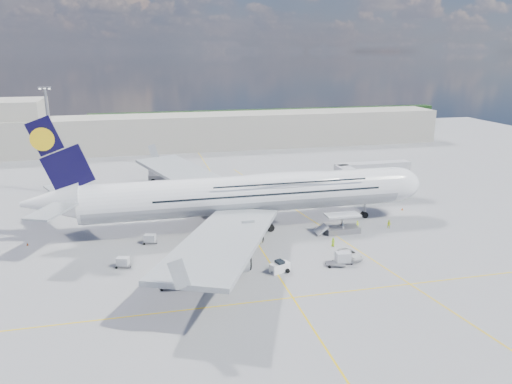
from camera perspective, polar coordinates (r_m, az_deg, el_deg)
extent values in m
plane|color=gray|center=(89.16, 0.33, -6.15)|extent=(300.00, 300.00, 0.00)
cube|color=#E2BB0B|center=(89.16, 0.33, -6.15)|extent=(0.25, 220.00, 0.01)
cube|color=#E2BB0B|center=(71.66, 4.22, -11.94)|extent=(120.00, 0.25, 0.01)
cube|color=#E2BB0B|center=(102.00, 6.66, -3.39)|extent=(14.16, 99.06, 0.01)
cylinder|color=white|center=(96.18, -1.08, -0.22)|extent=(62.00, 7.20, 7.20)
cylinder|color=#9EA0A5|center=(96.22, -1.08, -0.31)|extent=(60.76, 7.13, 7.13)
ellipsoid|color=white|center=(97.62, 3.51, 1.20)|extent=(36.00, 6.84, 3.76)
ellipsoid|color=white|center=(106.93, 15.37, 0.85)|extent=(11.52, 7.20, 7.20)
ellipsoid|color=black|center=(108.36, 16.90, 1.25)|extent=(3.84, 4.16, 1.44)
cone|color=white|center=(95.24, -22.44, -1.11)|extent=(10.00, 6.84, 6.84)
cube|color=black|center=(92.93, -21.78, 4.17)|extent=(11.02, 0.46, 14.61)
cylinder|color=yellow|center=(92.85, -23.23, 5.58)|extent=(4.00, 0.60, 4.00)
cube|color=#999EA3|center=(114.36, -7.16, 1.63)|extent=(25.49, 39.15, 3.35)
cube|color=#999EA3|center=(76.49, -3.73, -5.48)|extent=(25.49, 39.15, 3.35)
cylinder|color=#B7BABF|center=(108.44, -4.04, -0.38)|extent=(5.20, 3.50, 3.50)
cylinder|color=#B7BABF|center=(117.90, -7.04, 0.86)|extent=(5.20, 3.50, 3.50)
cylinder|color=#B7BABF|center=(85.10, -1.24, -4.94)|extent=(5.20, 3.50, 3.50)
cylinder|color=#B7BABF|center=(74.75, -2.92, -7.98)|extent=(5.20, 3.50, 3.50)
cylinder|color=gray|center=(105.48, 12.32, -1.75)|extent=(0.44, 0.44, 3.80)
cylinder|color=black|center=(105.95, 12.27, -2.55)|extent=(1.30, 0.90, 1.30)
cylinder|color=gray|center=(97.55, -1.07, -2.82)|extent=(0.56, 0.56, 3.80)
cylinder|color=black|center=(100.98, -1.45, -3.04)|extent=(1.50, 0.90, 1.50)
cube|color=#B7B7BC|center=(111.68, 10.59, 1.93)|extent=(3.00, 10.00, 2.60)
cube|color=#B7B7BC|center=(119.45, 13.14, 2.68)|extent=(18.00, 3.00, 2.60)
cylinder|color=gray|center=(116.01, 10.81, 0.63)|extent=(0.80, 0.80, 7.10)
cylinder|color=black|center=(116.84, 10.73, -0.84)|extent=(0.90, 0.80, 0.90)
cylinder|color=gray|center=(123.99, 16.36, 1.24)|extent=(1.00, 1.00, 7.10)
cube|color=gray|center=(124.78, 16.24, -0.16)|extent=(2.00, 2.00, 0.80)
cylinder|color=#B7B7BC|center=(108.33, 11.39, 1.46)|extent=(3.60, 3.60, 2.80)
cube|color=silver|center=(95.72, 9.86, -2.60)|extent=(6.50, 3.20, 0.35)
cube|color=gray|center=(96.68, 9.78, -4.26)|extent=(6.50, 3.20, 1.10)
cube|color=gray|center=(96.18, 9.82, -3.42)|extent=(0.22, 1.99, 3.00)
cylinder|color=black|center=(94.75, 8.60, -4.76)|extent=(0.70, 0.30, 0.70)
cube|color=silver|center=(95.01, 7.45, -4.24)|extent=(2.16, 2.60, 1.60)
cylinder|color=gray|center=(128.66, -22.41, 5.28)|extent=(0.70, 0.70, 25.00)
cube|color=gray|center=(127.23, -23.02, 10.90)|extent=(3.00, 0.40, 0.60)
cube|color=#B2AD9E|center=(178.54, -6.99, 6.85)|extent=(180.00, 16.00, 12.00)
cube|color=#193814|center=(230.16, 1.74, 8.44)|extent=(160.00, 6.00, 8.00)
cube|color=gray|center=(83.45, -14.95, -8.08)|extent=(2.87, 2.12, 0.15)
cylinder|color=black|center=(83.08, -15.67, -8.33)|extent=(0.38, 0.15, 0.38)
cylinder|color=black|center=(83.93, -14.24, -7.97)|extent=(0.38, 0.15, 0.38)
cube|color=silver|center=(83.19, -14.99, -7.65)|extent=(2.19, 1.82, 1.28)
cube|color=gray|center=(79.58, -7.20, -8.80)|extent=(3.24, 1.98, 0.18)
cylinder|color=black|center=(78.98, -8.05, -9.14)|extent=(0.45, 0.18, 0.45)
cylinder|color=black|center=(80.31, -6.37, -8.64)|extent=(0.45, 0.18, 0.45)
cube|color=gray|center=(74.99, -9.82, -10.52)|extent=(3.20, 1.92, 0.18)
cylinder|color=black|center=(74.46, -10.73, -10.89)|extent=(0.45, 0.18, 0.45)
cylinder|color=black|center=(75.66, -8.91, -10.34)|extent=(0.45, 0.18, 0.45)
cube|color=gray|center=(92.10, -12.01, -5.58)|extent=(2.95, 2.13, 0.16)
cylinder|color=black|center=(91.64, -12.66, -5.80)|extent=(0.39, 0.16, 0.39)
cylinder|color=black|center=(92.65, -11.36, -5.48)|extent=(0.39, 0.16, 0.39)
cube|color=silver|center=(91.85, -12.03, -5.16)|extent=(2.25, 1.84, 1.33)
cube|color=gray|center=(82.02, 9.07, -8.10)|extent=(3.49, 2.57, 0.19)
cylinder|color=black|center=(81.10, 8.40, -8.46)|extent=(0.46, 0.19, 0.46)
cylinder|color=black|center=(83.06, 9.70, -7.92)|extent=(0.46, 0.19, 0.46)
cube|color=gray|center=(83.00, 9.89, -7.84)|extent=(3.22, 1.84, 0.19)
cylinder|color=black|center=(82.07, 9.25, -8.20)|extent=(0.46, 0.19, 0.46)
cylinder|color=black|center=(84.06, 10.51, -7.67)|extent=(0.46, 0.19, 0.46)
cube|color=silver|center=(82.68, 9.92, -7.31)|extent=(2.38, 1.69, 1.57)
cube|color=white|center=(78.81, 2.73, -8.61)|extent=(3.44, 2.46, 1.45)
cube|color=black|center=(78.44, 2.74, -8.01)|extent=(1.52, 1.65, 0.56)
cylinder|color=black|center=(78.16, 2.05, -9.15)|extent=(0.71, 0.28, 0.71)
cylinder|color=black|center=(79.81, 3.38, -8.63)|extent=(0.71, 0.28, 0.71)
cube|color=gray|center=(115.08, -11.19, -0.76)|extent=(7.84, 4.10, 2.29)
cube|color=white|center=(114.47, -11.65, 0.26)|extent=(5.94, 3.85, 2.52)
cube|color=white|center=(114.91, -9.79, -0.18)|extent=(2.52, 2.98, 1.83)
cube|color=black|center=(114.90, -9.40, -0.04)|extent=(0.60, 2.29, 1.03)
cylinder|color=black|center=(114.06, -9.88, -1.11)|extent=(1.26, 0.40, 1.26)
cylinder|color=black|center=(116.44, -12.45, -0.90)|extent=(1.26, 0.40, 1.26)
cube|color=#E85B0C|center=(114.68, -11.63, -0.13)|extent=(6.01, 3.91, 0.57)
cube|color=gray|center=(133.82, -10.58, 1.59)|extent=(7.72, 3.97, 2.26)
cube|color=white|center=(133.29, -10.96, 2.46)|extent=(5.85, 3.74, 2.49)
cube|color=white|center=(133.73, -9.39, 2.09)|extent=(2.46, 2.92, 1.81)
cube|color=black|center=(133.74, -9.06, 2.20)|extent=(0.57, 2.26, 1.02)
cylinder|color=black|center=(132.82, -9.46, 1.31)|extent=(1.24, 0.40, 1.24)
cylinder|color=black|center=(135.13, -11.65, 1.44)|extent=(1.24, 0.40, 1.24)
imported|color=silver|center=(85.26, 10.73, -7.01)|extent=(3.24, 5.25, 1.36)
imported|color=#BDDE17|center=(98.34, 11.52, -3.76)|extent=(0.77, 0.59, 1.89)
imported|color=#C7DC17|center=(100.64, 14.96, -3.59)|extent=(1.05, 0.99, 1.71)
imported|color=#AFF81A|center=(90.15, -6.43, -5.48)|extent=(0.40, 0.91, 1.54)
imported|color=#B5EF19|center=(89.55, 8.80, -5.69)|extent=(0.91, 0.93, 1.61)
imported|color=#93E418|center=(83.08, -1.98, -7.14)|extent=(1.29, 0.82, 1.91)
cone|color=#E85B0C|center=(113.07, 16.37, -1.87)|extent=(0.43, 0.43, 0.55)
cube|color=#E85B0C|center=(113.14, 16.36, -2.00)|extent=(0.37, 0.37, 0.03)
cone|color=#E85B0C|center=(110.51, -5.60, -1.67)|extent=(0.49, 0.49, 0.63)
cube|color=#E85B0C|center=(110.60, -5.60, -1.82)|extent=(0.43, 0.43, 0.03)
cone|color=#E85B0C|center=(117.69, -9.61, -0.74)|extent=(0.48, 0.48, 0.61)
cube|color=#E85B0C|center=(117.77, -9.61, -0.87)|extent=(0.41, 0.41, 0.03)
cone|color=#E85B0C|center=(86.97, -4.49, -6.57)|extent=(0.48, 0.48, 0.62)
cube|color=#E85B0C|center=(87.08, -4.49, -6.74)|extent=(0.42, 0.42, 0.03)
cone|color=#E85B0C|center=(77.88, -6.77, -9.39)|extent=(0.50, 0.50, 0.63)
cube|color=#E85B0C|center=(78.01, -6.77, -9.59)|extent=(0.43, 0.43, 0.03)
cone|color=#E85B0C|center=(98.07, -24.67, -5.43)|extent=(0.38, 0.38, 0.49)
cube|color=#E85B0C|center=(98.15, -24.65, -5.56)|extent=(0.33, 0.33, 0.03)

